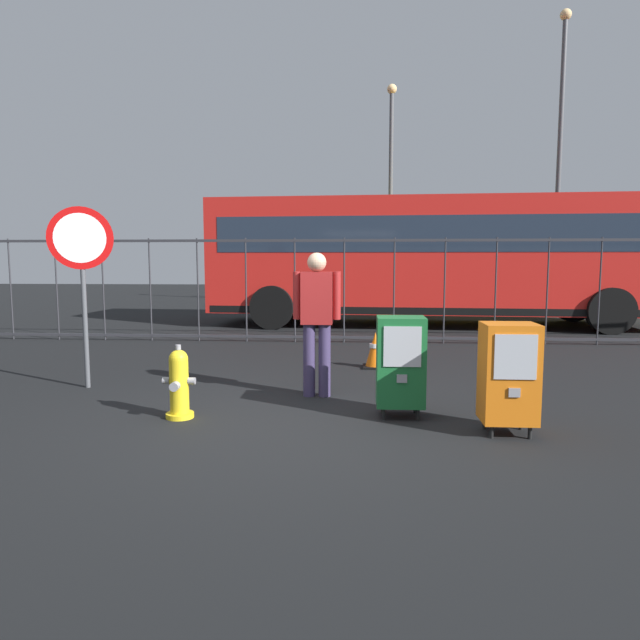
{
  "coord_description": "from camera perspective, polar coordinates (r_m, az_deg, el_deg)",
  "views": [
    {
      "loc": [
        0.72,
        -5.16,
        1.59
      ],
      "look_at": [
        0.3,
        1.2,
        0.9
      ],
      "focal_mm": 31.36,
      "sensor_mm": 36.0,
      "label": 1
    }
  ],
  "objects": [
    {
      "name": "traffic_cone",
      "position": [
        8.27,
        5.65,
        -3.1
      ],
      "size": [
        0.36,
        0.36,
        0.53
      ],
      "color": "black",
      "rests_on": "ground_plane"
    },
    {
      "name": "stop_sign",
      "position": [
        7.43,
        -23.15,
        5.77
      ],
      "size": [
        0.71,
        0.31,
        2.23
      ],
      "color": "#4C4F54",
      "rests_on": "ground_plane"
    },
    {
      "name": "ground_plane",
      "position": [
        5.44,
        -4.07,
        -10.82
      ],
      "size": [
        60.0,
        60.0,
        0.0
      ],
      "primitive_type": "plane",
      "color": "black"
    },
    {
      "name": "street_light_near_right",
      "position": [
        18.18,
        23.28,
        16.12
      ],
      "size": [
        0.32,
        0.32,
        8.58
      ],
      "color": "#4C4F54",
      "rests_on": "ground_plane"
    },
    {
      "name": "fire_hydrant",
      "position": [
        5.82,
        -14.19,
        -6.31
      ],
      "size": [
        0.33,
        0.32,
        0.75
      ],
      "color": "yellow",
      "rests_on": "ground_plane"
    },
    {
      "name": "newspaper_box_primary",
      "position": [
        5.71,
        8.22,
        -4.18
      ],
      "size": [
        0.48,
        0.42,
        1.02
      ],
      "color": "black",
      "rests_on": "ground_plane"
    },
    {
      "name": "pedestrian",
      "position": [
        6.44,
        -0.33,
        0.45
      ],
      "size": [
        0.55,
        0.22,
        1.67
      ],
      "color": "#382D51",
      "rests_on": "ground_plane"
    },
    {
      "name": "street_light_near_left",
      "position": [
        19.15,
        7.23,
        13.96
      ],
      "size": [
        0.32,
        0.32,
        7.26
      ],
      "color": "#4C4F54",
      "rests_on": "ground_plane"
    },
    {
      "name": "bus_near",
      "position": [
        13.78,
        11.37,
        6.57
      ],
      "size": [
        10.62,
        3.22,
        3.0
      ],
      "rotation": [
        0.0,
        0.0,
        -0.05
      ],
      "color": "red",
      "rests_on": "ground_plane"
    },
    {
      "name": "bus_far",
      "position": [
        19.09,
        19.07,
        6.22
      ],
      "size": [
        10.71,
        3.68,
        3.0
      ],
      "rotation": [
        0.0,
        0.0,
        -0.11
      ],
      "color": "gold",
      "rests_on": "ground_plane"
    },
    {
      "name": "fence_barrier",
      "position": [
        10.7,
        -0.06,
        3.12
      ],
      "size": [
        18.03,
        0.04,
        2.0
      ],
      "color": "#2D2D33",
      "rests_on": "ground_plane"
    },
    {
      "name": "newspaper_box_secondary",
      "position": [
        5.36,
        18.69,
        -5.12
      ],
      "size": [
        0.48,
        0.42,
        1.02
      ],
      "color": "black",
      "rests_on": "ground_plane"
    }
  ]
}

